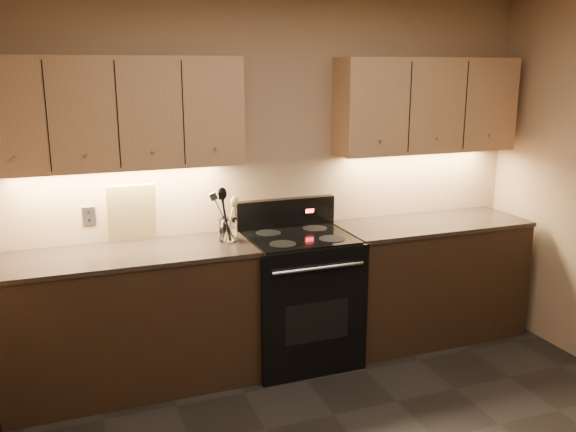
{
  "coord_description": "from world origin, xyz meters",
  "views": [
    {
      "loc": [
        -1.44,
        -2.15,
        2.08
      ],
      "look_at": [
        -0.09,
        1.45,
        1.14
      ],
      "focal_mm": 38.0,
      "sensor_mm": 36.0,
      "label": 1
    }
  ],
  "objects": [
    {
      "name": "black_turner",
      "position": [
        -0.41,
        1.72,
        1.12
      ],
      "size": [
        0.16,
        0.11,
        0.36
      ],
      "primitive_type": null,
      "rotation": [
        -0.04,
        -0.18,
        0.36
      ],
      "color": "black",
      "rests_on": "utensil_crock"
    },
    {
      "name": "black_spoon",
      "position": [
        -0.42,
        1.76,
        1.12
      ],
      "size": [
        0.1,
        0.11,
        0.36
      ],
      "primitive_type": null,
      "rotation": [
        0.13,
        -0.08,
        -0.14
      ],
      "color": "black",
      "rests_on": "utensil_crock"
    },
    {
      "name": "wooden_spoon",
      "position": [
        -0.44,
        1.73,
        1.09
      ],
      "size": [
        0.15,
        0.13,
        0.3
      ],
      "primitive_type": null,
      "rotation": [
        -0.21,
        0.35,
        0.09
      ],
      "color": "tan",
      "rests_on": "utensil_crock"
    },
    {
      "name": "cutting_board",
      "position": [
        -1.03,
        1.95,
        1.13
      ],
      "size": [
        0.32,
        0.11,
        0.4
      ],
      "primitive_type": "cube",
      "rotation": [
        0.22,
        0.0,
        0.03
      ],
      "color": "tan",
      "rests_on": "counter_left"
    },
    {
      "name": "stove",
      "position": [
        0.08,
        1.68,
        0.48
      ],
      "size": [
        0.76,
        0.68,
        1.14
      ],
      "color": "black",
      "rests_on": "ground"
    },
    {
      "name": "utensil_crock",
      "position": [
        -0.42,
        1.73,
        1.0
      ],
      "size": [
        0.13,
        0.13,
        0.15
      ],
      "color": "white",
      "rests_on": "counter_left"
    },
    {
      "name": "outlet_plate",
      "position": [
        -1.3,
        1.99,
        1.12
      ],
      "size": [
        0.08,
        0.01,
        0.12
      ],
      "primitive_type": "cube",
      "color": "#B2B5BA",
      "rests_on": "wall_back"
    },
    {
      "name": "wall_back",
      "position": [
        0.0,
        2.0,
        1.3
      ],
      "size": [
        4.0,
        0.04,
        2.6
      ],
      "primitive_type": "cube",
      "color": "#9C7F5B",
      "rests_on": "ground"
    },
    {
      "name": "upper_cab_right",
      "position": [
        1.18,
        1.85,
        1.8
      ],
      "size": [
        1.44,
        0.3,
        0.7
      ],
      "primitive_type": "cube",
      "color": "tan",
      "rests_on": "wall_back"
    },
    {
      "name": "counter_right",
      "position": [
        1.18,
        1.7,
        0.47
      ],
      "size": [
        1.46,
        0.62,
        0.93
      ],
      "color": "black",
      "rests_on": "ground"
    },
    {
      "name": "steel_spatula",
      "position": [
        -0.38,
        1.75,
        1.14
      ],
      "size": [
        0.23,
        0.15,
        0.39
      ],
      "primitive_type": null,
      "rotation": [
        0.21,
        -0.41,
        -0.11
      ],
      "color": "silver",
      "rests_on": "utensil_crock"
    },
    {
      "name": "upper_cab_left",
      "position": [
        -1.1,
        1.85,
        1.8
      ],
      "size": [
        1.6,
        0.3,
        0.7
      ],
      "primitive_type": "cube",
      "color": "tan",
      "rests_on": "wall_back"
    },
    {
      "name": "counter_left",
      "position": [
        -1.1,
        1.7,
        0.47
      ],
      "size": [
        1.62,
        0.62,
        0.93
      ],
      "color": "black",
      "rests_on": "ground"
    }
  ]
}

